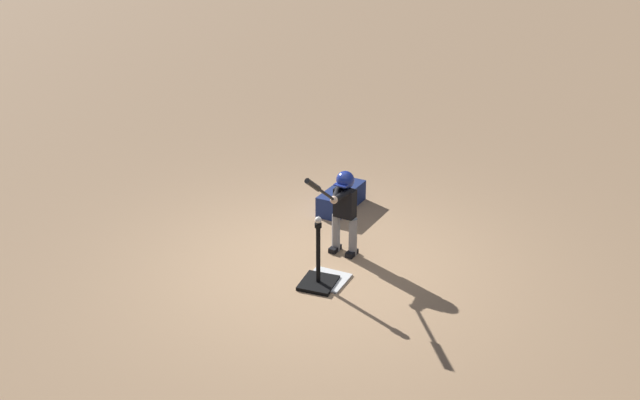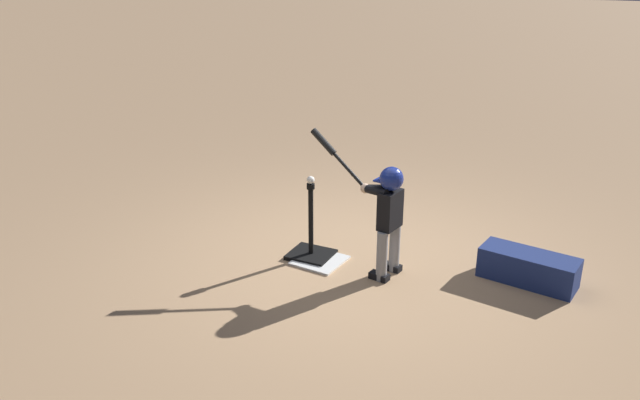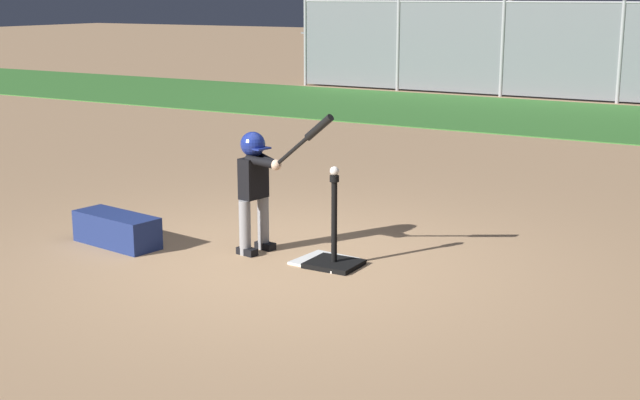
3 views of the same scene
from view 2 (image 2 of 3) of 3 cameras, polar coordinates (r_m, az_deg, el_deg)
name	(u,v)px [view 2 (image 2 of 3)]	position (r m, az deg, el deg)	size (l,w,h in m)	color
ground_plane	(354,260)	(6.03, 3.10, -5.46)	(90.00, 90.00, 0.00)	tan
home_plate	(320,260)	(5.99, -0.04, -5.54)	(0.44, 0.44, 0.02)	white
batting_tee	(311,246)	(6.03, -0.83, -4.22)	(0.41, 0.37, 0.75)	black
batter_child	(386,207)	(5.52, 6.06, -0.62)	(0.96, 0.34, 1.26)	gray
baseball	(311,180)	(5.78, -0.86, 1.84)	(0.07, 0.07, 0.07)	white
equipment_bag	(528,268)	(5.87, 18.50, -5.89)	(0.84, 0.32, 0.28)	navy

